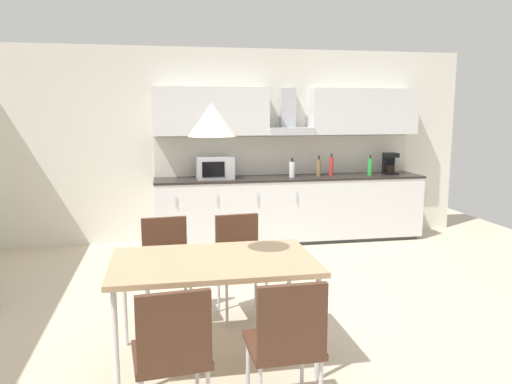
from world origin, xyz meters
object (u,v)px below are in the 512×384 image
(chair_near_right, at_px, (287,338))
(coffee_maker, at_px, (389,163))
(bottle_green, at_px, (370,167))
(bottle_white, at_px, (292,169))
(chair_near_left, at_px, (172,347))
(bottle_brown, at_px, (319,167))
(chair_far_left, at_px, (166,259))
(chair_far_right, at_px, (240,255))
(pendant_lamp, at_px, (212,120))
(dining_table, at_px, (214,266))
(microwave, at_px, (215,168))
(bottle_red, at_px, (331,166))

(chair_near_right, bearing_deg, coffee_maker, 58.08)
(bottle_green, relative_size, bottle_white, 1.12)
(chair_near_left, bearing_deg, bottle_brown, 62.47)
(bottle_white, distance_m, chair_far_left, 2.93)
(chair_far_left, bearing_deg, coffee_maker, 37.28)
(chair_far_right, distance_m, chair_near_right, 1.63)
(bottle_brown, bearing_deg, pendant_lamp, -119.19)
(chair_far_left, bearing_deg, chair_near_right, -68.65)
(chair_far_right, height_order, chair_near_left, same)
(coffee_maker, distance_m, bottle_green, 0.34)
(dining_table, relative_size, pendant_lamp, 4.36)
(microwave, xyz_separation_m, bottle_brown, (1.42, -0.02, -0.02))
(coffee_maker, bearing_deg, bottle_brown, -177.73)
(chair_far_right, bearing_deg, bottle_brown, 58.13)
(pendant_lamp, bearing_deg, bottle_green, 51.41)
(bottle_green, xyz_separation_m, dining_table, (-2.49, -3.12, -0.30))
(chair_far_right, bearing_deg, chair_near_right, -89.70)
(chair_near_left, bearing_deg, dining_table, 69.44)
(microwave, height_order, bottle_green, bottle_green)
(bottle_red, bearing_deg, microwave, -178.44)
(bottle_brown, relative_size, chair_far_right, 0.32)
(bottle_green, bearing_deg, microwave, 178.53)
(bottle_red, bearing_deg, dining_table, -121.39)
(bottle_brown, xyz_separation_m, pendant_lamp, (-1.77, -3.16, 0.70))
(bottle_green, relative_size, chair_far_right, 0.33)
(chair_far_right, bearing_deg, bottle_white, 65.09)
(coffee_maker, distance_m, chair_near_right, 4.76)
(bottle_brown, bearing_deg, bottle_red, 16.58)
(chair_near_right, bearing_deg, bottle_red, 67.76)
(bottle_green, height_order, chair_near_left, bottle_green)
(bottle_green, relative_size, dining_table, 0.20)
(chair_near_left, bearing_deg, bottle_white, 66.83)
(dining_table, bearing_deg, microwave, 83.67)
(bottle_red, bearing_deg, bottle_brown, -163.42)
(microwave, xyz_separation_m, bottle_green, (2.14, -0.05, -0.02))
(microwave, height_order, bottle_red, bottle_red)
(bottle_red, xyz_separation_m, dining_table, (-1.97, -3.22, -0.31))
(coffee_maker, relative_size, chair_far_left, 0.34)
(microwave, relative_size, chair_near_left, 0.55)
(bottle_red, distance_m, dining_table, 3.79)
(coffee_maker, xyz_separation_m, pendant_lamp, (-2.82, -3.21, 0.67))
(coffee_maker, height_order, bottle_brown, coffee_maker)
(coffee_maker, height_order, bottle_red, bottle_red)
(coffee_maker, distance_m, chair_far_left, 3.98)
(coffee_maker, height_order, chair_far_right, coffee_maker)
(chair_near_right, bearing_deg, chair_near_left, 179.96)
(chair_near_right, bearing_deg, chair_far_left, 111.35)
(chair_far_left, relative_size, pendant_lamp, 2.72)
(bottle_brown, bearing_deg, microwave, 179.38)
(bottle_red, bearing_deg, bottle_green, -10.62)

